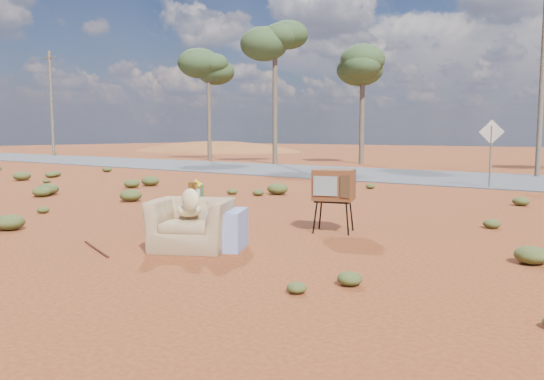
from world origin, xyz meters
The scene contains 14 objects.
ground centered at (0.00, 0.00, 0.00)m, with size 140.00×140.00×0.00m, color #95441D.
highway centered at (0.00, 15.00, 0.02)m, with size 140.00×7.00×0.04m, color #565659.
dirt_mound centered at (-30.00, 34.00, 0.00)m, with size 26.00×18.00×2.00m, color #9E5526.
armchair centered at (0.20, -0.13, 0.47)m, with size 1.51×1.38×1.01m.
tv_unit centered at (1.20, 2.27, 0.83)m, with size 0.83×0.74×1.12m.
side_table centered at (-0.54, 0.58, 0.68)m, with size 0.58×0.58×0.94m.
rusty_bar centered at (-0.99, -1.10, 0.02)m, with size 0.03×0.03×1.30m, color #4D2214.
road_sign centered at (1.50, 12.00, 1.50)m, with size 0.78×0.06×2.19m.
eucalyptus_far_left centered at (-18.00, 20.00, 5.94)m, with size 3.20×3.20×7.10m.
eucalyptus_left centered at (-12.00, 19.00, 6.92)m, with size 3.20×3.20×8.10m.
eucalyptus_near_left centered at (-8.00, 22.00, 5.45)m, with size 3.20×3.20×6.60m.
utility_pole_west centered at (-32.00, 17.50, 4.15)m, with size 1.40×0.20×8.00m.
utility_pole_center centered at (2.00, 17.50, 4.15)m, with size 1.40×0.20×8.00m.
scrub_patch centered at (-0.82, 4.41, 0.14)m, with size 17.49×8.07×0.33m.
Camera 1 is at (5.76, -5.92, 1.75)m, focal length 35.00 mm.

